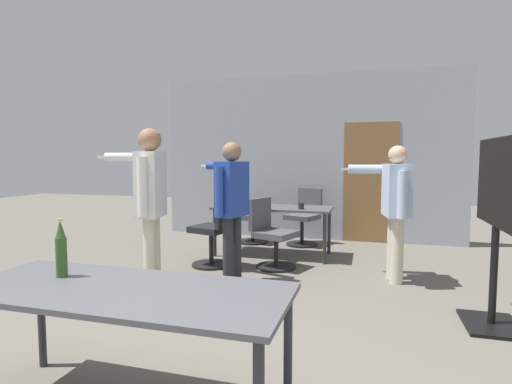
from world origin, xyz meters
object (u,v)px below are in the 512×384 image
(person_far_watching, at_px, (149,195))
(office_chair_mid_tucked, at_px, (249,218))
(tv_screen, at_px, (497,211))
(person_right_polo, at_px, (395,201))
(beer_bottle, at_px, (61,250))
(office_chair_near_pushed, at_px, (216,232))
(person_near_casual, at_px, (231,199))
(office_chair_far_right, at_px, (304,218))
(drink_cup, at_px, (301,206))
(office_chair_far_left, at_px, (271,236))

(person_far_watching, distance_m, office_chair_mid_tucked, 2.99)
(tv_screen, xyz_separation_m, person_right_polo, (-0.74, 1.13, -0.05))
(beer_bottle, bearing_deg, office_chair_near_pushed, 93.85)
(person_near_casual, distance_m, office_chair_far_right, 2.45)
(beer_bottle, bearing_deg, tv_screen, 33.06)
(person_near_casual, distance_m, drink_cup, 1.44)
(person_near_casual, height_order, beer_bottle, person_near_casual)
(office_chair_far_right, relative_size, drink_cup, 10.60)
(person_far_watching, distance_m, beer_bottle, 1.71)
(person_far_watching, distance_m, office_chair_far_right, 3.25)
(person_right_polo, relative_size, drink_cup, 17.96)
(office_chair_near_pushed, xyz_separation_m, office_chair_mid_tucked, (-0.04, 1.63, -0.04))
(person_near_casual, bearing_deg, person_far_watching, 151.03)
(office_chair_mid_tucked, height_order, beer_bottle, beer_bottle)
(tv_screen, distance_m, person_far_watching, 3.17)
(person_far_watching, height_order, office_chair_far_right, person_far_watching)
(office_chair_far_right, bearing_deg, person_far_watching, 90.57)
(person_far_watching, bearing_deg, beer_bottle, -178.15)
(office_chair_mid_tucked, bearing_deg, beer_bottle, 14.35)
(person_right_polo, xyz_separation_m, beer_bottle, (-2.03, -2.93, -0.05))
(office_chair_near_pushed, height_order, office_chair_mid_tucked, office_chair_near_pushed)
(tv_screen, xyz_separation_m, beer_bottle, (-2.77, -1.80, -0.10))
(office_chair_near_pushed, relative_size, office_chair_mid_tucked, 1.06)
(tv_screen, height_order, beer_bottle, tv_screen)
(person_far_watching, relative_size, beer_bottle, 5.00)
(office_chair_mid_tucked, bearing_deg, person_right_polo, 65.58)
(person_far_watching, height_order, office_chair_mid_tucked, person_far_watching)
(person_right_polo, distance_m, office_chair_far_right, 2.22)
(office_chair_far_left, distance_m, office_chair_near_pushed, 0.74)
(person_far_watching, relative_size, drink_cup, 19.71)
(office_chair_far_left, xyz_separation_m, office_chair_near_pushed, (-0.71, -0.18, 0.04))
(tv_screen, bearing_deg, office_chair_far_right, -144.03)
(office_chair_near_pushed, height_order, office_chair_far_right, office_chair_near_pushed)
(tv_screen, relative_size, office_chair_mid_tucked, 1.77)
(person_right_polo, distance_m, office_chair_far_left, 1.62)
(office_chair_far_left, bearing_deg, person_far_watching, -11.49)
(office_chair_far_right, distance_m, beer_bottle, 4.72)
(tv_screen, xyz_separation_m, person_far_watching, (-3.17, -0.15, 0.07))
(person_near_casual, height_order, drink_cup, person_near_casual)
(beer_bottle, bearing_deg, office_chair_mid_tucked, 92.95)
(office_chair_far_left, bearing_deg, person_near_casual, 2.28)
(person_near_casual, bearing_deg, person_right_polo, -54.74)
(office_chair_mid_tucked, relative_size, drink_cup, 10.28)
(person_far_watching, bearing_deg, office_chair_mid_tucked, -14.79)
(office_chair_far_right, bearing_deg, office_chair_mid_tucked, 25.55)
(person_right_polo, distance_m, office_chair_near_pushed, 2.28)
(person_right_polo, height_order, office_chair_near_pushed, person_right_polo)
(person_right_polo, distance_m, beer_bottle, 3.57)
(person_right_polo, bearing_deg, drink_cup, 52.24)
(tv_screen, distance_m, office_chair_mid_tucked, 4.13)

